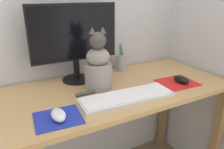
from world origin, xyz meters
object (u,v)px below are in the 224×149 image
object	(u,v)px
cat	(98,67)
computer_mouse_right	(181,79)
monitor	(75,38)
computer_mouse_left	(58,115)
keyboard	(127,97)
pen_cup	(122,62)

from	to	relation	value
cat	computer_mouse_right	bearing A→B (deg)	-2.27
monitor	computer_mouse_left	xyz separation A→B (m)	(-0.21, -0.38, -0.23)
keyboard	computer_mouse_left	bearing A→B (deg)	-172.14
pen_cup	monitor	bearing A→B (deg)	-176.29
computer_mouse_right	pen_cup	bearing A→B (deg)	119.21
keyboard	cat	bearing A→B (deg)	113.09
computer_mouse_left	cat	size ratio (longest dim) A/B	0.29
keyboard	computer_mouse_right	distance (m)	0.38
cat	pen_cup	xyz separation A→B (m)	(0.25, 0.18, -0.07)
keyboard	computer_mouse_left	size ratio (longest dim) A/B	4.88
cat	pen_cup	world-z (taller)	cat
keyboard	computer_mouse_right	world-z (taller)	computer_mouse_right
cat	pen_cup	bearing A→B (deg)	53.59
monitor	computer_mouse_left	size ratio (longest dim) A/B	5.09
keyboard	cat	distance (m)	0.23
monitor	computer_mouse_left	bearing A→B (deg)	-119.57
computer_mouse_right	pen_cup	xyz separation A→B (m)	(-0.19, 0.34, 0.03)
monitor	keyboard	size ratio (longest dim) A/B	1.04
computer_mouse_left	cat	distance (m)	0.36
monitor	pen_cup	bearing A→B (deg)	3.71
monitor	pen_cup	distance (m)	0.37
keyboard	computer_mouse_right	size ratio (longest dim) A/B	4.46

